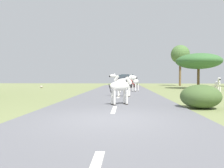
# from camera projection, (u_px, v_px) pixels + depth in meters

# --- Properties ---
(ground_plane) EXTENTS (90.00, 90.00, 0.00)m
(ground_plane) POSITION_uv_depth(u_px,v_px,m) (109.00, 121.00, 6.77)
(ground_plane) COLOR olive
(road) EXTENTS (6.00, 64.00, 0.05)m
(road) POSITION_uv_depth(u_px,v_px,m) (111.00, 120.00, 6.77)
(road) COLOR slate
(road) RESTS_ON ground_plane
(lane_markings) EXTENTS (0.16, 56.00, 0.01)m
(lane_markings) POSITION_uv_depth(u_px,v_px,m) (109.00, 126.00, 5.77)
(lane_markings) COLOR silver
(lane_markings) RESTS_ON road
(zebra_0) EXTENTS (0.93, 1.49, 1.51)m
(zebra_0) POSITION_uv_depth(u_px,v_px,m) (135.00, 82.00, 20.57)
(zebra_0) COLOR silver
(zebra_0) RESTS_ON road
(zebra_2) EXTENTS (1.40, 0.93, 1.44)m
(zebra_2) POSITION_uv_depth(u_px,v_px,m) (121.00, 86.00, 10.39)
(zebra_2) COLOR silver
(zebra_2) RESTS_ON road
(zebra_3) EXTENTS (1.65, 0.67, 1.57)m
(zebra_3) POSITION_uv_depth(u_px,v_px,m) (123.00, 83.00, 14.88)
(zebra_3) COLOR silver
(zebra_3) RESTS_ON road
(zebra_4) EXTENTS (0.55, 1.46, 1.38)m
(zebra_4) POSITION_uv_depth(u_px,v_px,m) (218.00, 84.00, 17.08)
(zebra_4) COLOR silver
(zebra_4) RESTS_ON ground_plane
(car_0) EXTENTS (2.02, 4.34, 1.74)m
(car_0) POSITION_uv_depth(u_px,v_px,m) (127.00, 81.00, 30.90)
(car_0) COLOR red
(car_0) RESTS_ON road
(car_1) EXTENTS (2.24, 4.45, 1.74)m
(car_1) POSITION_uv_depth(u_px,v_px,m) (124.00, 81.00, 36.17)
(car_1) COLOR red
(car_1) RESTS_ON road
(tree_1) EXTENTS (5.34, 5.34, 4.24)m
(tree_1) POSITION_uv_depth(u_px,v_px,m) (199.00, 61.00, 26.57)
(tree_1) COLOR brown
(tree_1) RESTS_ON ground_plane
(tree_2) EXTENTS (3.00, 3.00, 6.62)m
(tree_2) POSITION_uv_depth(u_px,v_px,m) (180.00, 55.00, 35.89)
(tree_2) COLOR brown
(tree_2) RESTS_ON ground_plane
(bush_2) EXTENTS (1.71, 1.54, 1.03)m
(bush_2) POSITION_uv_depth(u_px,v_px,m) (201.00, 97.00, 9.45)
(bush_2) COLOR #425B2D
(bush_2) RESTS_ON ground_plane
(rock_1) EXTENTS (0.39, 0.38, 0.29)m
(rock_1) POSITION_uv_depth(u_px,v_px,m) (41.00, 87.00, 28.67)
(rock_1) COLOR #A89E8C
(rock_1) RESTS_ON ground_plane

